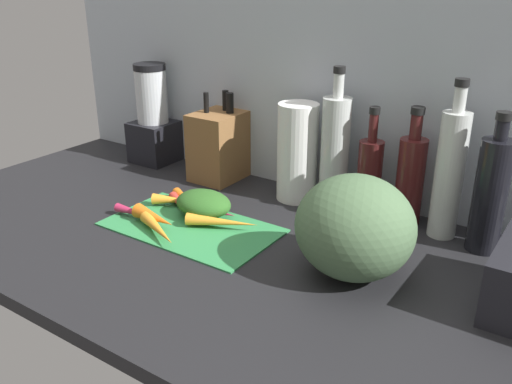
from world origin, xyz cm
name	(u,v)px	position (x,y,z in cm)	size (l,w,h in cm)	color
ground_plane	(232,249)	(0.00, 0.00, -1.50)	(170.00, 80.00, 3.00)	black
wall_back	(321,78)	(0.00, 38.50, 30.00)	(170.00, 3.00, 60.00)	#ADB7C1
cutting_board	(191,226)	(-12.19, 0.66, 0.40)	(39.62, 22.87, 0.80)	#338C4C
carrot_0	(212,211)	(-10.78, 6.63, 2.36)	(3.12, 3.12, 12.13)	#B2264C
carrot_1	(155,217)	(-19.26, -3.86, 2.57)	(3.54, 3.54, 12.21)	orange
carrot_2	(189,202)	(-19.40, 8.25, 2.00)	(2.39, 2.39, 15.65)	orange
carrot_3	(172,200)	(-23.40, 6.76, 2.20)	(2.80, 2.80, 10.08)	orange
carrot_4	(135,212)	(-26.22, -3.30, 1.89)	(2.18, 2.18, 11.38)	#B2264C
carrot_5	(158,229)	(-14.72, -7.43, 2.23)	(2.87, 2.87, 15.32)	orange
carrot_6	(222,222)	(-5.43, 3.46, 2.25)	(2.90, 2.90, 16.62)	orange
carrot_7	(181,203)	(-20.57, 6.54, 2.00)	(2.39, 2.39, 10.72)	red
carrot_greens_pile	(204,203)	(-13.23, 6.57, 3.79)	(14.13, 10.87, 5.98)	#2D6023
winter_squash	(355,227)	(27.08, 2.73, 10.17)	(23.14, 22.04, 20.34)	#4C6B47
knife_block	(221,145)	(-26.60, 31.14, 9.66)	(12.02, 17.19, 24.49)	brown
blender_appliance	(153,121)	(-52.17, 30.84, 12.81)	(12.38, 12.38, 29.81)	black
paper_towel_roll	(297,153)	(-1.07, 29.50, 12.50)	(10.19, 10.19, 25.00)	white
bottle_0	(335,151)	(8.54, 31.05, 14.29)	(7.05, 7.05, 34.73)	silver
bottle_1	(369,175)	(17.90, 31.07, 9.97)	(5.91, 5.91, 26.48)	#471919
bottle_2	(410,178)	(27.55, 31.76, 11.05)	(6.41, 6.41, 27.66)	#471919
bottle_3	(449,173)	(36.50, 29.66, 14.86)	(6.17, 6.17, 35.09)	silver
bottle_4	(490,194)	(45.69, 27.63, 12.71)	(6.82, 6.82, 29.96)	black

